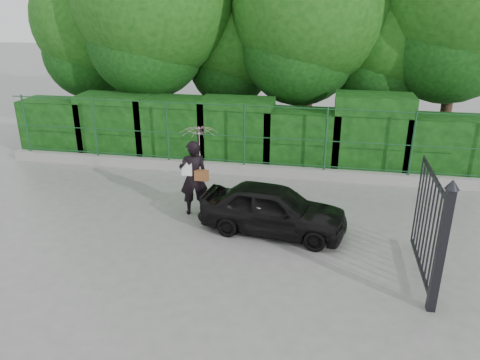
# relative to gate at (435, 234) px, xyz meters

# --- Properties ---
(ground) EXTENTS (80.00, 80.00, 0.00)m
(ground) POSITION_rel_gate_xyz_m (-4.60, 0.72, -1.19)
(ground) COLOR gray
(kerb) EXTENTS (14.00, 0.25, 0.30)m
(kerb) POSITION_rel_gate_xyz_m (-4.60, 5.22, -1.04)
(kerb) COLOR #9E9E99
(kerb) RESTS_ON ground
(fence) EXTENTS (14.13, 0.06, 1.80)m
(fence) POSITION_rel_gate_xyz_m (-4.38, 5.22, 0.01)
(fence) COLOR #164622
(fence) RESTS_ON kerb
(hedge) EXTENTS (14.20, 1.20, 2.30)m
(hedge) POSITION_rel_gate_xyz_m (-4.55, 6.22, -0.21)
(hedge) COLOR black
(hedge) RESTS_ON ground
(trees) EXTENTS (17.10, 6.15, 8.08)m
(trees) POSITION_rel_gate_xyz_m (-3.46, 8.46, 3.43)
(trees) COLOR black
(trees) RESTS_ON ground
(gate) EXTENTS (0.22, 2.33, 2.36)m
(gate) POSITION_rel_gate_xyz_m (0.00, 0.00, 0.00)
(gate) COLOR black
(gate) RESTS_ON ground
(woman) EXTENTS (0.98, 0.89, 2.16)m
(woman) POSITION_rel_gate_xyz_m (-4.83, 2.46, 0.18)
(woman) COLOR black
(woman) RESTS_ON ground
(car) EXTENTS (3.38, 1.76, 1.10)m
(car) POSITION_rel_gate_xyz_m (-2.94, 1.84, -0.64)
(car) COLOR black
(car) RESTS_ON ground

